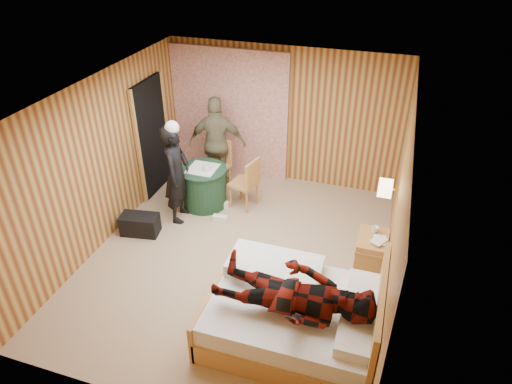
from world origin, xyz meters
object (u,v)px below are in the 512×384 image
(round_table, at_px, (204,186))
(duffel_bag, at_px, (140,224))
(man_on_bed, at_px, (294,287))
(chair_far, at_px, (218,161))
(chair_near, at_px, (248,180))
(woman_standing, at_px, (177,174))
(wall_lamp, at_px, (385,188))
(man_at_table, at_px, (217,143))
(nightstand, at_px, (371,253))
(bed, at_px, (294,314))

(round_table, relative_size, duffel_bag, 1.38)
(man_on_bed, bearing_deg, chair_far, 124.34)
(chair_near, xyz_separation_m, woman_standing, (-0.97, -0.64, 0.30))
(round_table, bearing_deg, woman_standing, -115.05)
(chair_near, bearing_deg, wall_lamp, 82.57)
(chair_far, height_order, man_at_table, man_at_table)
(wall_lamp, distance_m, chair_far, 3.32)
(wall_lamp, xyz_separation_m, man_at_table, (-2.95, 1.39, -0.44))
(duffel_bag, bearing_deg, chair_near, 32.27)
(round_table, height_order, man_at_table, man_at_table)
(nightstand, distance_m, man_on_bed, 1.95)
(duffel_bag, distance_m, man_on_bed, 3.26)
(nightstand, height_order, chair_near, chair_near)
(nightstand, relative_size, woman_standing, 0.35)
(round_table, height_order, woman_standing, woman_standing)
(duffel_bag, bearing_deg, chair_far, 59.51)
(chair_near, bearing_deg, man_on_bed, 42.38)
(bed, bearing_deg, duffel_bag, 156.66)
(duffel_bag, bearing_deg, bed, -32.91)
(nightstand, xyz_separation_m, woman_standing, (-3.13, 0.36, 0.54))
(chair_far, xyz_separation_m, duffel_bag, (-0.66, -1.73, -0.37))
(wall_lamp, xyz_separation_m, chair_far, (-2.93, 1.36, -0.76))
(round_table, relative_size, chair_far, 0.87)
(duffel_bag, height_order, man_at_table, man_at_table)
(wall_lamp, bearing_deg, man_on_bed, -113.25)
(chair_near, relative_size, woman_standing, 0.55)
(bed, distance_m, man_at_table, 3.71)
(duffel_bag, distance_m, man_at_table, 2.00)
(chair_near, bearing_deg, woman_standing, -42.48)
(duffel_bag, bearing_deg, nightstand, -5.64)
(bed, relative_size, chair_near, 2.17)
(nightstand, distance_m, woman_standing, 3.20)
(round_table, relative_size, chair_near, 0.88)
(man_on_bed, bearing_deg, duffel_bag, 153.05)
(chair_near, distance_m, man_at_table, 0.97)
(woman_standing, bearing_deg, bed, -135.12)
(man_on_bed, bearing_deg, woman_standing, 139.79)
(chair_near, bearing_deg, duffel_bag, -34.07)
(bed, bearing_deg, wall_lamp, 63.12)
(round_table, height_order, chair_near, chair_near)
(man_at_table, bearing_deg, chair_near, 131.61)
(chair_far, bearing_deg, duffel_bag, -97.77)
(wall_lamp, height_order, man_on_bed, man_on_bed)
(round_table, bearing_deg, wall_lamp, -13.66)
(round_table, height_order, chair_far, chair_far)
(nightstand, height_order, chair_far, chair_far)
(round_table, height_order, duffel_bag, round_table)
(wall_lamp, bearing_deg, duffel_bag, -174.19)
(bed, xyz_separation_m, man_at_table, (-2.15, 2.97, 0.56))
(bed, distance_m, round_table, 3.14)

